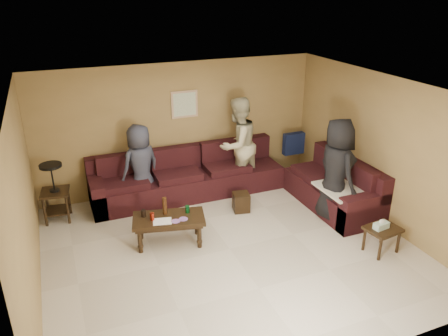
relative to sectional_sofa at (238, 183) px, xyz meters
name	(u,v)px	position (x,y,z in m)	size (l,w,h in m)	color
room	(230,149)	(-0.81, -1.52, 1.34)	(5.60, 5.50, 2.50)	beige
sectional_sofa	(238,183)	(0.00, 0.00, 0.00)	(4.65, 2.90, 0.97)	black
coffee_table	(169,221)	(-1.63, -0.98, 0.07)	(1.21, 0.79, 0.74)	black
end_table_left	(55,191)	(-3.23, 0.47, 0.22)	(0.52, 0.52, 1.05)	black
side_table_right	(382,231)	(1.31, -2.44, 0.04)	(0.55, 0.48, 0.56)	black
waste_bin	(241,202)	(-0.14, -0.44, -0.16)	(0.28, 0.28, 0.34)	black
wall_art	(184,104)	(-0.71, 0.96, 1.37)	(0.52, 0.04, 0.52)	tan
person_left	(141,166)	(-1.73, 0.48, 0.45)	(0.76, 0.49, 1.55)	#313545
person_middle	(238,145)	(0.17, 0.44, 0.61)	(0.91, 0.71, 1.87)	#C1B98F
person_right	(336,170)	(1.25, -1.27, 0.58)	(0.88, 0.58, 1.81)	black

